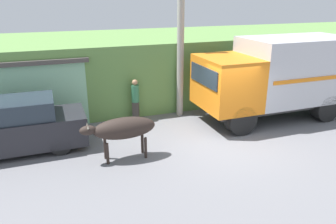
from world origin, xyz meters
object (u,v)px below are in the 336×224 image
brown_cow (123,129)px  utility_pole (181,38)px  pedestrian_on_hill (135,98)px  cargo_truck (279,75)px  parked_suv (11,128)px

brown_cow → utility_pole: utility_pole is taller
brown_cow → pedestrian_on_hill: 3.27m
cargo_truck → utility_pole: utility_pole is taller
cargo_truck → utility_pole: bearing=156.2°
brown_cow → pedestrian_on_hill: pedestrian_on_hill is taller
parked_suv → utility_pole: 6.82m
parked_suv → brown_cow: bearing=-24.5°
brown_cow → parked_suv: (-3.19, 1.69, -0.16)m
parked_suv → utility_pole: bearing=15.6°
cargo_truck → brown_cow: 6.77m
cargo_truck → brown_cow: (-6.58, -1.38, -0.79)m
brown_cow → pedestrian_on_hill: size_ratio=1.35×
cargo_truck → parked_suv: size_ratio=1.36×
cargo_truck → utility_pole: 4.11m
parked_suv → pedestrian_on_hill: bearing=20.6°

